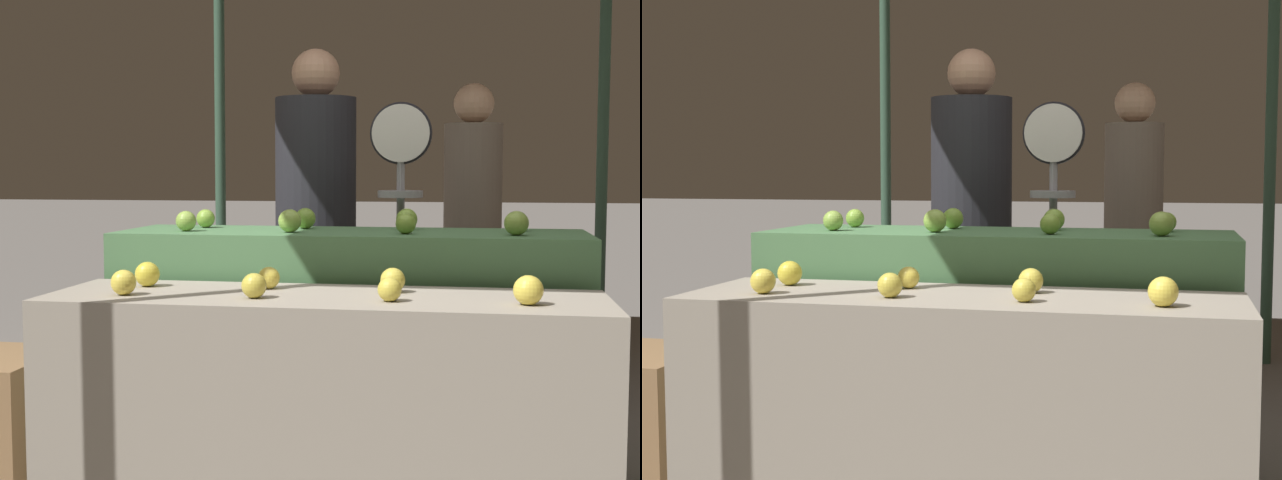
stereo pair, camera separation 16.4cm
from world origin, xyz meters
The scene contains 20 objects.
display_counter_front centered at (0.00, 0.00, 0.40)m, with size 1.76×0.55×0.80m, color gray.
display_counter_back centered at (0.00, 0.60, 0.48)m, with size 1.76×0.55×0.96m, color #4C7A4C.
apple_front_0 centered at (-0.62, -0.11, 0.84)m, with size 0.08×0.08×0.08m, color yellow.
apple_front_1 centered at (-0.20, -0.10, 0.84)m, with size 0.08×0.08×0.08m, color gold.
apple_front_2 centered at (0.22, -0.10, 0.84)m, with size 0.07×0.07×0.07m, color gold.
apple_front_3 centered at (0.62, -0.10, 0.85)m, with size 0.09×0.09×0.09m, color yellow.
apple_front_4 centered at (-0.62, 0.10, 0.85)m, with size 0.08×0.08×0.08m, color gold.
apple_front_5 centered at (-0.21, 0.11, 0.84)m, with size 0.07×0.07×0.07m, color yellow.
apple_front_6 centered at (0.21, 0.10, 0.84)m, with size 0.08×0.08×0.08m, color gold.
apple_back_0 centered at (-0.62, 0.49, 1.00)m, with size 0.08×0.08×0.08m, color #8EB247.
apple_back_1 centered at (-0.22, 0.49, 1.01)m, with size 0.09×0.09×0.09m, color #8EB247.
apple_back_2 centered at (0.21, 0.49, 1.00)m, with size 0.07×0.07×0.07m, color #84AD3D.
apple_back_3 centered at (0.61, 0.49, 1.01)m, with size 0.09×0.09×0.09m, color #8EB247.
apple_back_4 centered at (-0.61, 0.70, 1.00)m, with size 0.07×0.07×0.07m, color #84AD3D.
apple_back_5 centered at (-0.20, 0.71, 1.01)m, with size 0.08×0.08×0.08m, color #7AA338.
apple_back_6 centered at (0.20, 0.71, 1.01)m, with size 0.08×0.08×0.08m, color #84AD3D.
apple_back_7 centered at (0.62, 0.72, 1.00)m, with size 0.07×0.07×0.07m, color #84AD3D.
produce_scale centered at (0.13, 1.20, 1.08)m, with size 0.27×0.20×1.49m.
person_vendor_at_scale centered at (-0.31, 1.52, 1.02)m, with size 0.45×0.45×1.78m.
person_customer_left centered at (0.44, 2.22, 0.97)m, with size 0.39×0.39×1.67m.
Camera 1 is at (0.47, -2.74, 1.20)m, focal length 50.00 mm.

